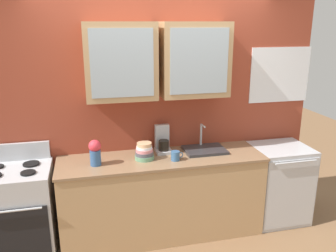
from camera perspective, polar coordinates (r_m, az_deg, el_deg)
ground_plane at (r=4.07m, az=-0.90°, el=-16.86°), size 10.00×10.00×0.00m
back_wall_unit at (r=3.76m, az=-1.93°, el=5.91°), size 3.62×0.42×2.89m
counter at (r=3.84m, az=-0.93°, el=-11.30°), size 2.14×0.61×0.89m
stove_range at (r=3.84m, az=-23.14°, el=-12.67°), size 0.68×0.62×1.07m
sink_faucet at (r=3.84m, az=5.95°, el=-3.77°), size 0.44×0.33×0.28m
bowl_stack at (r=3.59m, az=-3.87°, el=-4.18°), size 0.20×0.20×0.18m
vase at (r=3.49m, az=-11.75°, el=-4.13°), size 0.12×0.12×0.26m
cup_near_sink at (r=3.56m, az=1.24°, el=-4.86°), size 0.13×0.09×0.10m
dishwasher at (r=4.31m, az=17.40°, el=-8.86°), size 0.63×0.60×0.89m
coffee_maker at (r=3.79m, az=-0.86°, el=-2.58°), size 0.17×0.20×0.29m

